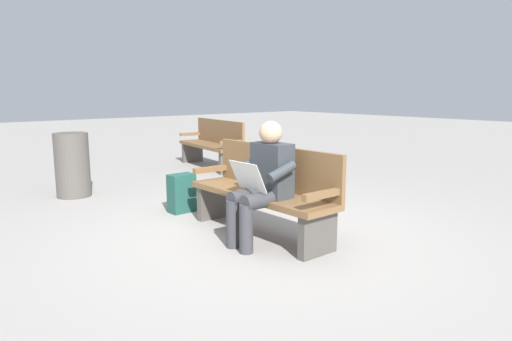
{
  "coord_description": "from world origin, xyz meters",
  "views": [
    {
      "loc": [
        -3.47,
        2.96,
        1.47
      ],
      "look_at": [
        -0.12,
        0.15,
        0.7
      ],
      "focal_mm": 32.39,
      "sensor_mm": 36.0,
      "label": 1
    }
  ],
  "objects_px": {
    "backpack": "(181,193)",
    "trash_bin": "(72,165)",
    "bench_far": "(213,143)",
    "bench_near": "(265,190)",
    "person_seated": "(263,180)"
  },
  "relations": [
    {
      "from": "bench_far",
      "to": "trash_bin",
      "type": "height_order",
      "value": "bench_far"
    },
    {
      "from": "backpack",
      "to": "trash_bin",
      "type": "distance_m",
      "value": 1.85
    },
    {
      "from": "bench_far",
      "to": "trash_bin",
      "type": "relative_size",
      "value": 2.08
    },
    {
      "from": "backpack",
      "to": "bench_far",
      "type": "xyz_separation_m",
      "value": [
        2.49,
        -2.2,
        0.23
      ]
    },
    {
      "from": "backpack",
      "to": "bench_far",
      "type": "bearing_deg",
      "value": -41.43
    },
    {
      "from": "backpack",
      "to": "trash_bin",
      "type": "relative_size",
      "value": 0.53
    },
    {
      "from": "person_seated",
      "to": "bench_far",
      "type": "xyz_separation_m",
      "value": [
        4.02,
        -2.21,
        -0.17
      ]
    },
    {
      "from": "trash_bin",
      "to": "person_seated",
      "type": "bearing_deg",
      "value": -167.65
    },
    {
      "from": "person_seated",
      "to": "backpack",
      "type": "xyz_separation_m",
      "value": [
        1.53,
        -0.01,
        -0.4
      ]
    },
    {
      "from": "trash_bin",
      "to": "bench_far",
      "type": "bearing_deg",
      "value": -74.61
    },
    {
      "from": "bench_near",
      "to": "bench_far",
      "type": "distance_m",
      "value": 4.27
    },
    {
      "from": "person_seated",
      "to": "bench_far",
      "type": "bearing_deg",
      "value": -28.8
    },
    {
      "from": "bench_near",
      "to": "person_seated",
      "type": "distance_m",
      "value": 0.37
    },
    {
      "from": "backpack",
      "to": "bench_near",
      "type": "bearing_deg",
      "value": -170.28
    },
    {
      "from": "bench_near",
      "to": "trash_bin",
      "type": "distance_m",
      "value": 3.12
    }
  ]
}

